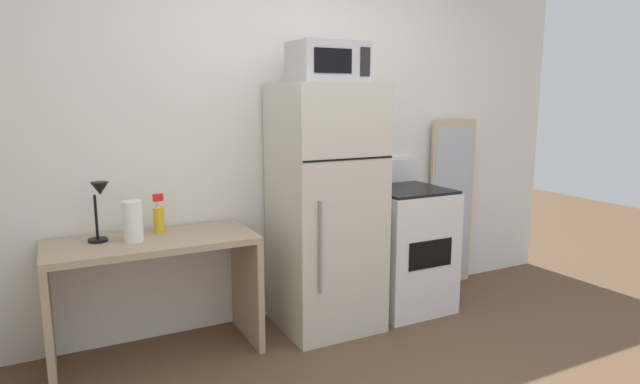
{
  "coord_description": "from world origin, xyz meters",
  "views": [
    {
      "loc": [
        -1.52,
        -1.81,
        1.58
      ],
      "look_at": [
        -0.03,
        1.1,
        1.0
      ],
      "focal_mm": 29.74,
      "sensor_mm": 36.0,
      "label": 1
    }
  ],
  "objects_px": {
    "refrigerator": "(326,208)",
    "spray_bottle": "(159,218)",
    "oven_range": "(405,247)",
    "leaning_mirror": "(451,203)",
    "desk": "(154,275)",
    "microwave": "(327,63)",
    "desk_lamp": "(99,201)",
    "paper_towel_roll": "(133,221)"
  },
  "relations": [
    {
      "from": "spray_bottle",
      "to": "microwave",
      "type": "bearing_deg",
      "value": -9.73
    },
    {
      "from": "desk",
      "to": "refrigerator",
      "type": "bearing_deg",
      "value": -2.26
    },
    {
      "from": "refrigerator",
      "to": "spray_bottle",
      "type": "bearing_deg",
      "value": 171.36
    },
    {
      "from": "spray_bottle",
      "to": "refrigerator",
      "type": "relative_size",
      "value": 0.15
    },
    {
      "from": "desk",
      "to": "desk_lamp",
      "type": "relative_size",
      "value": 3.42
    },
    {
      "from": "desk",
      "to": "paper_towel_roll",
      "type": "distance_m",
      "value": 0.36
    },
    {
      "from": "desk_lamp",
      "to": "paper_towel_roll",
      "type": "distance_m",
      "value": 0.22
    },
    {
      "from": "oven_range",
      "to": "leaning_mirror",
      "type": "distance_m",
      "value": 0.74
    },
    {
      "from": "desk",
      "to": "refrigerator",
      "type": "relative_size",
      "value": 0.72
    },
    {
      "from": "paper_towel_roll",
      "to": "microwave",
      "type": "xyz_separation_m",
      "value": [
        1.25,
        -0.06,
        0.93
      ]
    },
    {
      "from": "oven_range",
      "to": "spray_bottle",
      "type": "bearing_deg",
      "value": 175.19
    },
    {
      "from": "microwave",
      "to": "paper_towel_roll",
      "type": "bearing_deg",
      "value": 177.3
    },
    {
      "from": "desk",
      "to": "spray_bottle",
      "type": "height_order",
      "value": "spray_bottle"
    },
    {
      "from": "refrigerator",
      "to": "leaning_mirror",
      "type": "distance_m",
      "value": 1.37
    },
    {
      "from": "desk",
      "to": "desk_lamp",
      "type": "height_order",
      "value": "desk_lamp"
    },
    {
      "from": "desk_lamp",
      "to": "leaning_mirror",
      "type": "xyz_separation_m",
      "value": [
        2.75,
        0.16,
        -0.29
      ]
    },
    {
      "from": "paper_towel_roll",
      "to": "leaning_mirror",
      "type": "bearing_deg",
      "value": 5.16
    },
    {
      "from": "microwave",
      "to": "desk_lamp",
      "type": "bearing_deg",
      "value": 174.58
    },
    {
      "from": "desk_lamp",
      "to": "refrigerator",
      "type": "distance_m",
      "value": 1.43
    },
    {
      "from": "oven_range",
      "to": "microwave",
      "type": "bearing_deg",
      "value": -176.9
    },
    {
      "from": "desk",
      "to": "refrigerator",
      "type": "height_order",
      "value": "refrigerator"
    },
    {
      "from": "microwave",
      "to": "oven_range",
      "type": "bearing_deg",
      "value": 3.1
    },
    {
      "from": "microwave",
      "to": "leaning_mirror",
      "type": "bearing_deg",
      "value": 12.29
    },
    {
      "from": "desk",
      "to": "leaning_mirror",
      "type": "height_order",
      "value": "leaning_mirror"
    },
    {
      "from": "microwave",
      "to": "oven_range",
      "type": "xyz_separation_m",
      "value": [
        0.68,
        0.04,
        -1.34
      ]
    },
    {
      "from": "refrigerator",
      "to": "microwave",
      "type": "xyz_separation_m",
      "value": [
        0.0,
        -0.02,
        0.97
      ]
    },
    {
      "from": "desk_lamp",
      "to": "leaning_mirror",
      "type": "height_order",
      "value": "leaning_mirror"
    },
    {
      "from": "paper_towel_roll",
      "to": "desk",
      "type": "bearing_deg",
      "value": 4.19
    },
    {
      "from": "leaning_mirror",
      "to": "refrigerator",
      "type": "bearing_deg",
      "value": -168.57
    },
    {
      "from": "desk_lamp",
      "to": "paper_towel_roll",
      "type": "bearing_deg",
      "value": -24.2
    },
    {
      "from": "paper_towel_roll",
      "to": "refrigerator",
      "type": "height_order",
      "value": "refrigerator"
    },
    {
      "from": "paper_towel_roll",
      "to": "refrigerator",
      "type": "xyz_separation_m",
      "value": [
        1.25,
        -0.04,
        -0.03
      ]
    },
    {
      "from": "desk_lamp",
      "to": "leaning_mirror",
      "type": "bearing_deg",
      "value": 3.29
    },
    {
      "from": "refrigerator",
      "to": "oven_range",
      "type": "relative_size",
      "value": 1.52
    },
    {
      "from": "desk",
      "to": "oven_range",
      "type": "relative_size",
      "value": 1.1
    },
    {
      "from": "desk",
      "to": "desk_lamp",
      "type": "distance_m",
      "value": 0.54
    },
    {
      "from": "desk",
      "to": "paper_towel_roll",
      "type": "height_order",
      "value": "paper_towel_roll"
    },
    {
      "from": "spray_bottle",
      "to": "leaning_mirror",
      "type": "distance_m",
      "value": 2.42
    },
    {
      "from": "oven_range",
      "to": "leaning_mirror",
      "type": "relative_size",
      "value": 0.79
    },
    {
      "from": "microwave",
      "to": "leaning_mirror",
      "type": "distance_m",
      "value": 1.76
    },
    {
      "from": "refrigerator",
      "to": "microwave",
      "type": "bearing_deg",
      "value": -89.68
    },
    {
      "from": "microwave",
      "to": "refrigerator",
      "type": "bearing_deg",
      "value": 90.32
    }
  ]
}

